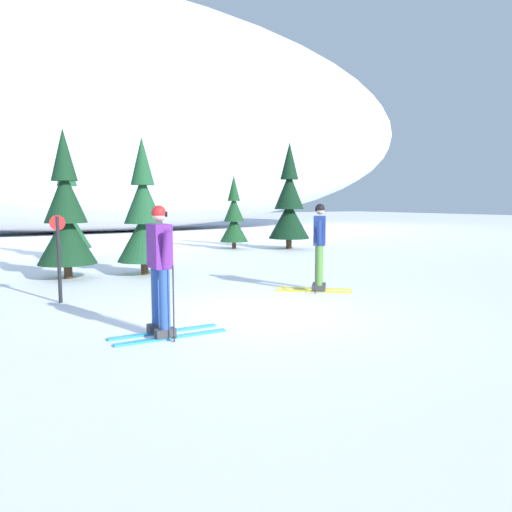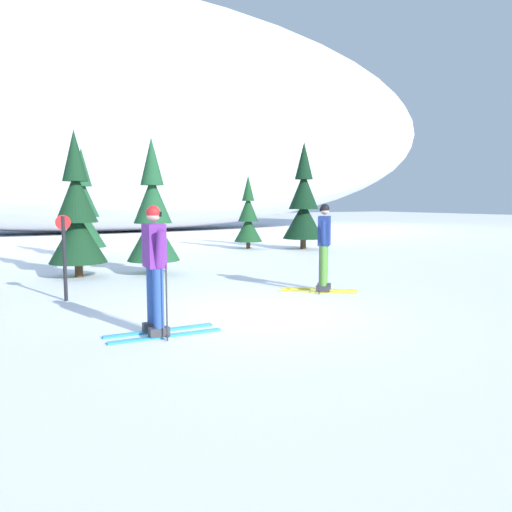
{
  "view_description": "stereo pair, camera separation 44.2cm",
  "coord_description": "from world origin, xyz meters",
  "views": [
    {
      "loc": [
        -4.66,
        -7.03,
        1.92
      ],
      "look_at": [
        0.05,
        0.3,
        0.95
      ],
      "focal_mm": 35.01,
      "sensor_mm": 36.0,
      "label": 1
    },
    {
      "loc": [
        -4.29,
        -7.26,
        1.92
      ],
      "look_at": [
        0.05,
        0.3,
        0.95
      ],
      "focal_mm": 35.01,
      "sensor_mm": 36.0,
      "label": 2
    }
  ],
  "objects": [
    {
      "name": "pine_tree_center",
      "position": [
        -0.99,
        10.08,
        1.53
      ],
      "size": [
        1.41,
        1.41,
        3.66
      ],
      "color": "#47301E",
      "rests_on": "ground"
    },
    {
      "name": "snow_ridge_background",
      "position": [
        3.46,
        24.06,
        7.19
      ],
      "size": [
        49.3,
        15.27,
        14.38
      ],
      "primitive_type": "ellipsoid",
      "color": "white",
      "rests_on": "ground"
    },
    {
      "name": "ground_plane",
      "position": [
        0.0,
        0.0,
        0.0
      ],
      "size": [
        120.0,
        120.0,
        0.0
      ],
      "primitive_type": "plane",
      "color": "white"
    },
    {
      "name": "pine_tree_center_left",
      "position": [
        -1.98,
        5.75,
        1.53
      ],
      "size": [
        1.41,
        1.41,
        3.66
      ],
      "color": "#47301E",
      "rests_on": "ground"
    },
    {
      "name": "skier_purple_jacket",
      "position": [
        -2.05,
        -0.49,
        0.98
      ],
      "size": [
        1.65,
        0.8,
        1.85
      ],
      "color": "#2893CC",
      "rests_on": "ground"
    },
    {
      "name": "skier_navy_jacket",
      "position": [
        2.15,
        1.1,
        0.98
      ],
      "size": [
        1.47,
        1.4,
        1.86
      ],
      "color": "gold",
      "rests_on": "ground"
    },
    {
      "name": "pine_tree_right",
      "position": [
        5.34,
        10.17,
        1.22
      ],
      "size": [
        1.13,
        1.13,
        2.92
      ],
      "color": "#47301E",
      "rests_on": "ground"
    },
    {
      "name": "pine_tree_far_right",
      "position": [
        7.18,
        8.98,
        1.76
      ],
      "size": [
        1.63,
        1.63,
        4.21
      ],
      "color": "#47301E",
      "rests_on": "ground"
    },
    {
      "name": "pine_tree_center_right",
      "position": [
        -0.15,
        5.37,
        1.48
      ],
      "size": [
        1.37,
        1.37,
        3.54
      ],
      "color": "#47301E",
      "rests_on": "ground"
    },
    {
      "name": "trail_marker_post",
      "position": [
        -2.76,
        2.77,
        0.93
      ],
      "size": [
        0.28,
        0.07,
        1.65
      ],
      "color": "black",
      "rests_on": "ground"
    }
  ]
}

